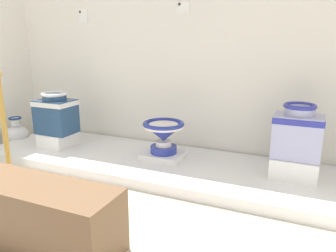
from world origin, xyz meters
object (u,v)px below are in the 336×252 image
object	(u,v)px
info_placard_second	(183,8)
stanchion_post_near_left	(8,157)
plinth_block_slender_white	(58,139)
plinth_block_leftmost	(294,167)
antique_toilet_slender_white	(56,113)
antique_toilet_leftmost	(298,131)
decorative_vase_spare	(17,133)
antique_toilet_central_ornate	(164,132)
museum_bench	(40,215)
info_placard_first	(83,16)
plinth_block_central_ornate	(164,155)

from	to	relation	value
info_placard_second	stanchion_post_near_left	size ratio (longest dim) A/B	0.13
plinth_block_slender_white	plinth_block_leftmost	size ratio (longest dim) A/B	0.89
antique_toilet_slender_white	antique_toilet_leftmost	xyz separation A→B (m)	(2.45, 0.14, 0.03)
plinth_block_slender_white	decorative_vase_spare	xyz separation A→B (m)	(-0.71, 0.07, -0.03)
antique_toilet_central_ornate	museum_bench	distance (m)	1.49
museum_bench	stanchion_post_near_left	bearing A→B (deg)	150.83
plinth_block_leftmost	museum_bench	bearing A→B (deg)	-132.31
plinth_block_leftmost	info_placard_first	xyz separation A→B (m)	(-2.45, 0.43, 1.33)
plinth_block_slender_white	plinth_block_central_ornate	size ratio (longest dim) A/B	0.87
plinth_block_slender_white	info_placard_second	size ratio (longest dim) A/B	2.54
antique_toilet_slender_white	info_placard_second	distance (m)	1.75
antique_toilet_leftmost	info_placard_first	world-z (taller)	info_placard_first
museum_bench	antique_toilet_central_ornate	bearing A→B (deg)	83.97
decorative_vase_spare	stanchion_post_near_left	xyz separation A→B (m)	(1.09, -1.04, 0.20)
antique_toilet_slender_white	antique_toilet_leftmost	distance (m)	2.45
plinth_block_central_ornate	antique_toilet_leftmost	bearing A→B (deg)	1.40
plinth_block_slender_white	plinth_block_leftmost	xyz separation A→B (m)	(2.45, 0.14, 0.01)
plinth_block_slender_white	stanchion_post_near_left	distance (m)	1.05
plinth_block_central_ornate	antique_toilet_central_ornate	distance (m)	0.24
antique_toilet_central_ornate	plinth_block_leftmost	world-z (taller)	antique_toilet_central_ornate
plinth_block_slender_white	stanchion_post_near_left	bearing A→B (deg)	-68.62
plinth_block_central_ornate	info_placard_first	distance (m)	1.92
antique_toilet_leftmost	info_placard_first	xyz separation A→B (m)	(-2.45, 0.43, 1.01)
antique_toilet_leftmost	antique_toilet_central_ornate	bearing A→B (deg)	-178.60
antique_toilet_slender_white	stanchion_post_near_left	bearing A→B (deg)	-68.62
info_placard_second	decorative_vase_spare	distance (m)	2.47
antique_toilet_central_ornate	museum_bench	bearing A→B (deg)	-96.03
plinth_block_slender_white	plinth_block_leftmost	bearing A→B (deg)	3.37
plinth_block_slender_white	antique_toilet_central_ornate	xyz separation A→B (m)	(1.24, 0.11, 0.19)
antique_toilet_slender_white	info_placard_first	bearing A→B (deg)	90.35
info_placard_second	decorative_vase_spare	world-z (taller)	info_placard_second
antique_toilet_central_ornate	info_placard_first	xyz separation A→B (m)	(-1.24, 0.46, 1.15)
info_placard_first	decorative_vase_spare	distance (m)	1.62
info_placard_first	decorative_vase_spare	xyz separation A→B (m)	(-0.70, -0.51, -1.37)
decorative_vase_spare	museum_bench	xyz separation A→B (m)	(1.79, -1.43, 0.06)
plinth_block_leftmost	info_placard_second	xyz separation A→B (m)	(-1.20, 0.43, 1.37)
info_placard_first	museum_bench	xyz separation A→B (m)	(1.08, -1.94, -1.32)
plinth_block_leftmost	antique_toilet_leftmost	distance (m)	0.32
antique_toilet_slender_white	antique_toilet_central_ornate	xyz separation A→B (m)	(1.24, 0.11, -0.11)
antique_toilet_central_ornate	plinth_block_leftmost	bearing A→B (deg)	1.40
plinth_block_leftmost	antique_toilet_leftmost	size ratio (longest dim) A/B	0.83
antique_toilet_central_ornate	decorative_vase_spare	world-z (taller)	antique_toilet_central_ornate
info_placard_second	museum_bench	size ratio (longest dim) A/B	0.13
antique_toilet_leftmost	info_placard_first	bearing A→B (deg)	169.97
antique_toilet_leftmost	stanchion_post_near_left	world-z (taller)	stanchion_post_near_left
antique_toilet_central_ornate	antique_toilet_leftmost	size ratio (longest dim) A/B	0.89
antique_toilet_leftmost	decorative_vase_spare	world-z (taller)	antique_toilet_leftmost
stanchion_post_near_left	museum_bench	distance (m)	0.81
museum_bench	antique_toilet_leftmost	bearing A→B (deg)	47.69
plinth_block_leftmost	plinth_block_central_ornate	bearing A→B (deg)	-178.60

